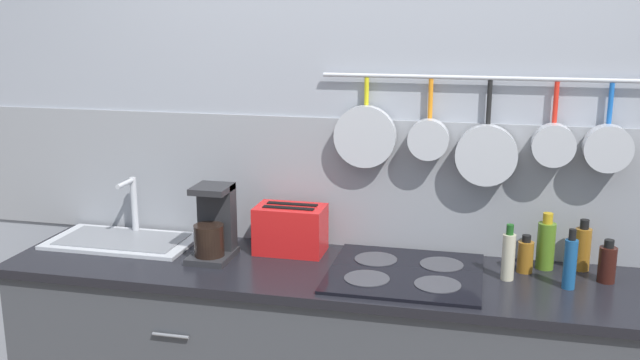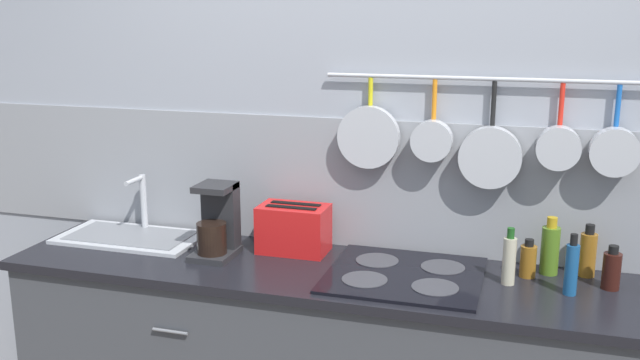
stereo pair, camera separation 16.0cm
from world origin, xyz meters
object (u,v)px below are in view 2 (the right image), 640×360
toaster (294,229)px  bottle_vinegar (550,249)px  bottle_cooking_wine (588,253)px  bottle_hot_sauce (571,268)px  coffee_maker (217,225)px  bottle_sesame_oil (509,259)px  bottle_olive_oil (612,270)px  bottle_dish_soap (528,260)px

toaster → bottle_vinegar: (0.98, 0.04, -0.00)m
toaster → bottle_vinegar: 0.98m
toaster → bottle_cooking_wine: size_ratio=1.49×
bottle_hot_sauce → coffee_maker: bearing=179.1°
coffee_maker → bottle_sesame_oil: size_ratio=1.39×
coffee_maker → bottle_cooking_wine: coffee_maker is taller
coffee_maker → bottle_sesame_oil: coffee_maker is taller
toaster → bottle_olive_oil: toaster is taller
toaster → bottle_sesame_oil: bearing=-7.3°
coffee_maker → bottle_hot_sauce: size_ratio=1.34×
toaster → bottle_dish_soap: 0.91m
bottle_vinegar → coffee_maker: bearing=-172.5°
bottle_dish_soap → toaster: bearing=179.1°
bottle_vinegar → bottle_cooking_wine: 0.13m
bottle_olive_oil → bottle_hot_sauce: bearing=-145.6°
toaster → bottle_olive_oil: (1.19, -0.05, -0.03)m
toaster → bottle_hot_sauce: bottle_hot_sauce is taller
bottle_sesame_oil → bottle_dish_soap: bearing=55.6°
coffee_maker → bottle_vinegar: size_ratio=1.34×
bottle_sesame_oil → bottle_vinegar: bearing=47.3°
bottle_dish_soap → bottle_olive_oil: bottle_olive_oil is taller
bottle_cooking_wine → bottle_olive_oil: (0.07, -0.11, -0.02)m
bottle_sesame_oil → bottle_vinegar: (0.14, 0.15, 0.00)m
coffee_maker → bottle_olive_oil: size_ratio=1.84×
toaster → bottle_vinegar: bearing=2.5°
bottle_olive_oil → coffee_maker: bearing=-177.1°
coffee_maker → bottle_hot_sauce: 1.33m
bottle_sesame_oil → bottle_vinegar: bottle_vinegar is taller
bottle_dish_soap → bottle_vinegar: bearing=37.3°
toaster → bottle_sesame_oil: bottle_sesame_oil is taller
bottle_hot_sauce → bottle_dish_soap: bearing=137.7°
bottle_vinegar → bottle_olive_oil: 0.23m
bottle_dish_soap → bottle_vinegar: (0.07, 0.06, 0.03)m
bottle_sesame_oil → bottle_cooking_wine: size_ratio=1.06×
bottle_vinegar → bottle_cooking_wine: bottle_vinegar is taller
bottle_dish_soap → bottle_hot_sauce: (0.14, -0.13, 0.03)m
bottle_sesame_oil → bottle_olive_oil: 0.35m
bottle_cooking_wine → bottle_sesame_oil: bearing=-148.5°
coffee_maker → bottle_dish_soap: bearing=5.3°
bottle_cooking_wine → bottle_olive_oil: size_ratio=1.24×
bottle_dish_soap → bottle_vinegar: 0.10m
bottle_sesame_oil → bottle_dish_soap: size_ratio=1.45×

